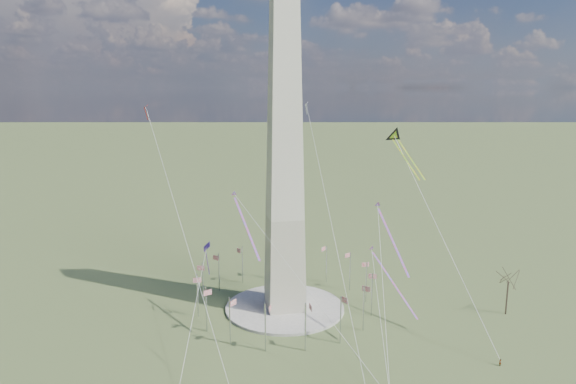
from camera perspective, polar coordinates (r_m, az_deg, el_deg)
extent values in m
plane|color=#48542A|center=(160.13, -0.35, -12.85)|extent=(2000.00, 2000.00, 0.00)
cylinder|color=beige|center=(159.96, -0.35, -12.72)|extent=(36.00, 36.00, 0.80)
cylinder|color=silver|center=(164.36, 8.69, -9.87)|extent=(0.36, 0.36, 13.00)
cube|color=red|center=(163.66, 8.59, -7.98)|extent=(2.40, 0.08, 1.50)
cylinder|color=silver|center=(172.47, 6.90, -8.77)|extent=(0.36, 0.36, 13.00)
cube|color=red|center=(171.63, 6.66, -6.99)|extent=(2.25, 0.99, 1.50)
cylinder|color=silver|center=(178.40, 4.30, -8.02)|extent=(0.36, 0.36, 13.00)
cube|color=red|center=(177.30, 3.95, -6.33)|extent=(1.75, 1.75, 1.50)
cylinder|color=silver|center=(181.51, 1.22, -7.64)|extent=(0.36, 0.36, 13.00)
cube|color=red|center=(180.05, 0.81, -6.02)|extent=(0.99, 2.25, 1.50)
cylinder|color=silver|center=(181.48, -2.02, -7.65)|extent=(0.36, 0.36, 13.00)
cube|color=red|center=(179.60, -2.44, -6.08)|extent=(0.08, 2.40, 1.50)
cylinder|color=silver|center=(178.29, -5.09, -8.05)|extent=(0.36, 0.36, 13.00)
cube|color=red|center=(175.99, -5.49, -6.49)|extent=(0.99, 2.25, 1.50)
cylinder|color=silver|center=(172.29, -7.68, -8.81)|extent=(0.36, 0.36, 13.00)
cube|color=red|center=(169.61, -8.01, -7.26)|extent=(1.75, 1.75, 1.50)
cylinder|color=silver|center=(164.15, -9.44, -9.92)|extent=(0.36, 0.36, 13.00)
cube|color=red|center=(161.16, -9.66, -8.33)|extent=(2.25, 0.99, 1.50)
cylinder|color=silver|center=(154.87, -10.01, -11.28)|extent=(0.36, 0.36, 13.00)
cube|color=red|center=(151.70, -10.06, -9.62)|extent=(2.40, 0.08, 1.50)
cylinder|color=silver|center=(145.79, -9.07, -12.74)|extent=(0.36, 0.36, 13.00)
cube|color=red|center=(142.62, -8.91, -10.99)|extent=(2.25, 0.99, 1.50)
cylinder|color=silver|center=(138.47, -6.48, -14.03)|extent=(0.36, 0.36, 13.00)
cube|color=red|center=(135.51, -6.10, -12.15)|extent=(1.75, 1.75, 1.50)
cylinder|color=silver|center=(134.36, -2.54, -14.80)|extent=(0.36, 0.36, 13.00)
cube|color=red|center=(131.83, -1.99, -12.79)|extent=(0.99, 2.25, 1.50)
cylinder|color=silver|center=(134.42, 1.94, -14.79)|extent=(0.36, 0.36, 13.00)
cube|color=red|center=(132.45, 2.51, -12.68)|extent=(0.08, 2.40, 1.50)
cylinder|color=silver|center=(138.61, 5.86, -13.99)|extent=(0.36, 0.36, 13.00)
cube|color=red|center=(137.20, 6.33, -11.85)|extent=(0.99, 2.25, 1.50)
cylinder|color=silver|center=(146.00, 8.40, -12.69)|extent=(0.36, 0.36, 13.00)
cube|color=red|center=(145.02, 8.69, -10.59)|extent=(1.75, 1.75, 1.50)
cylinder|color=silver|center=(155.10, 9.30, -11.22)|extent=(0.36, 0.36, 13.00)
cube|color=red|center=(154.36, 9.38, -9.22)|extent=(2.25, 0.99, 1.50)
cylinder|color=#47352B|center=(167.70, 23.15, -10.79)|extent=(0.43, 0.43, 10.10)
imported|color=gray|center=(140.33, 22.50, -17.08)|extent=(0.77, 0.60, 1.85)
cube|color=orange|center=(155.33, 13.50, 3.59)|extent=(2.80, 14.42, 10.20)
cube|color=orange|center=(154.29, 12.93, 3.57)|extent=(2.80, 14.42, 10.20)
cube|color=navy|center=(147.63, -9.01, -6.02)|extent=(1.83, 3.08, 2.62)
cube|color=red|center=(148.98, -8.96, -7.61)|extent=(1.38, 3.22, 9.05)
cube|color=red|center=(138.53, 11.55, -5.34)|extent=(0.99, 20.48, 12.82)
cube|color=red|center=(137.42, -4.63, -3.96)|extent=(4.60, 19.62, 12.47)
cube|color=red|center=(155.03, 11.69, -9.98)|extent=(6.31, 20.65, 13.32)
cube|color=red|center=(174.71, -15.53, 9.09)|extent=(1.55, 2.37, 1.87)
cube|color=red|center=(174.79, -15.50, 8.42)|extent=(1.06, 1.49, 4.29)
cube|color=white|center=(188.13, 2.05, 9.74)|extent=(1.49, 2.19, 1.69)
cube|color=white|center=(188.19, 2.04, 9.18)|extent=(1.10, 1.29, 3.87)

